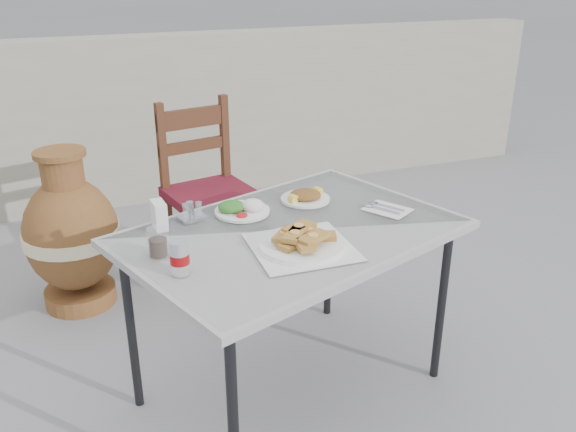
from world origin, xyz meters
name	(u,v)px	position (x,y,z in m)	size (l,w,h in m)	color
ground	(313,383)	(0.00, 0.00, 0.00)	(80.00, 80.00, 0.00)	slate
cafe_table	(292,241)	(-0.10, 0.00, 0.70)	(1.44, 1.20, 0.75)	black
pide_plate	(302,239)	(-0.13, -0.17, 0.78)	(0.36, 0.36, 0.07)	white
salad_rice_plate	(241,208)	(-0.23, 0.21, 0.77)	(0.22, 0.22, 0.06)	white
salad_chopped_plate	(305,196)	(0.06, 0.25, 0.77)	(0.21, 0.21, 0.04)	white
soda_can	(180,257)	(-0.57, -0.20, 0.81)	(0.06, 0.06, 0.12)	white
cola_glass	(158,243)	(-0.61, -0.04, 0.80)	(0.07, 0.07, 0.10)	white
napkin_holder	(159,215)	(-0.57, 0.18, 0.81)	(0.06, 0.09, 0.11)	white
condiment_caddy	(192,213)	(-0.43, 0.23, 0.78)	(0.12, 0.11, 0.07)	silver
cutlery_napkin	(384,208)	(0.32, 0.04, 0.76)	(0.21, 0.22, 0.01)	white
chair	(208,190)	(-0.15, 1.13, 0.52)	(0.52, 0.52, 1.00)	#3C1D10
terracotta_urn	(72,236)	(-0.88, 1.07, 0.39)	(0.48, 0.48, 0.84)	brown
back_wall	(180,117)	(0.00, 2.50, 0.60)	(6.00, 0.25, 1.20)	#A09985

